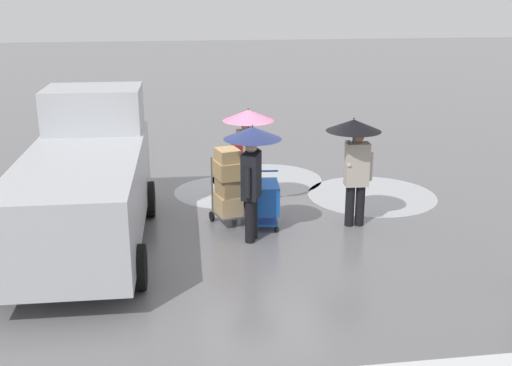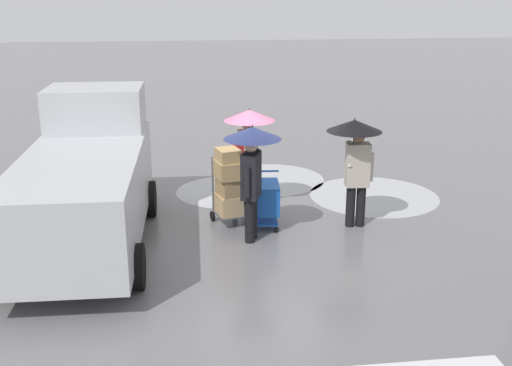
{
  "view_description": "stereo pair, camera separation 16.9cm",
  "coord_description": "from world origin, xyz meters",
  "px_view_note": "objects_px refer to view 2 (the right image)",
  "views": [
    {
      "loc": [
        1.68,
        11.35,
        4.43
      ],
      "look_at": [
        0.2,
        0.77,
        1.05
      ],
      "focal_mm": 43.17,
      "sensor_mm": 36.0,
      "label": 1
    },
    {
      "loc": [
        1.51,
        11.37,
        4.43
      ],
      "look_at": [
        0.2,
        0.77,
        1.05
      ],
      "focal_mm": 43.17,
      "sensor_mm": 36.0,
      "label": 2
    }
  ],
  "objects_px": {
    "shopping_cart_vendor": "(265,199)",
    "pedestrian_pink_side": "(248,136)",
    "hand_dolly_boxes": "(228,183)",
    "cargo_van_parked_right": "(86,181)",
    "pedestrian_white_side": "(356,147)",
    "pedestrian_black_side": "(252,156)"
  },
  "relations": [
    {
      "from": "pedestrian_white_side",
      "to": "hand_dolly_boxes",
      "type": "bearing_deg",
      "value": -9.36
    },
    {
      "from": "cargo_van_parked_right",
      "to": "pedestrian_pink_side",
      "type": "bearing_deg",
      "value": -153.74
    },
    {
      "from": "cargo_van_parked_right",
      "to": "pedestrian_pink_side",
      "type": "distance_m",
      "value": 3.42
    },
    {
      "from": "pedestrian_black_side",
      "to": "shopping_cart_vendor",
      "type": "bearing_deg",
      "value": -118.9
    },
    {
      "from": "pedestrian_pink_side",
      "to": "pedestrian_black_side",
      "type": "height_order",
      "value": "same"
    },
    {
      "from": "hand_dolly_boxes",
      "to": "pedestrian_pink_side",
      "type": "height_order",
      "value": "pedestrian_pink_side"
    },
    {
      "from": "cargo_van_parked_right",
      "to": "hand_dolly_boxes",
      "type": "bearing_deg",
      "value": -166.09
    },
    {
      "from": "shopping_cart_vendor",
      "to": "pedestrian_black_side",
      "type": "xyz_separation_m",
      "value": [
        0.33,
        0.59,
        1.02
      ]
    },
    {
      "from": "cargo_van_parked_right",
      "to": "pedestrian_pink_side",
      "type": "xyz_separation_m",
      "value": [
        -3.05,
        -1.5,
        0.39
      ]
    },
    {
      "from": "shopping_cart_vendor",
      "to": "cargo_van_parked_right",
      "type": "bearing_deg",
      "value": 7.44
    },
    {
      "from": "cargo_van_parked_right",
      "to": "hand_dolly_boxes",
      "type": "relative_size",
      "value": 3.52
    },
    {
      "from": "cargo_van_parked_right",
      "to": "pedestrian_black_side",
      "type": "distance_m",
      "value": 2.96
    },
    {
      "from": "cargo_van_parked_right",
      "to": "pedestrian_white_side",
      "type": "bearing_deg",
      "value": -177.18
    },
    {
      "from": "shopping_cart_vendor",
      "to": "pedestrian_pink_side",
      "type": "distance_m",
      "value": 1.49
    },
    {
      "from": "shopping_cart_vendor",
      "to": "pedestrian_black_side",
      "type": "relative_size",
      "value": 0.47
    },
    {
      "from": "cargo_van_parked_right",
      "to": "shopping_cart_vendor",
      "type": "distance_m",
      "value": 3.34
    },
    {
      "from": "cargo_van_parked_right",
      "to": "pedestrian_white_side",
      "type": "height_order",
      "value": "cargo_van_parked_right"
    },
    {
      "from": "cargo_van_parked_right",
      "to": "pedestrian_black_side",
      "type": "xyz_separation_m",
      "value": [
        -2.93,
        0.17,
        0.41
      ]
    },
    {
      "from": "pedestrian_black_side",
      "to": "pedestrian_pink_side",
      "type": "bearing_deg",
      "value": -94.1
    },
    {
      "from": "pedestrian_pink_side",
      "to": "pedestrian_white_side",
      "type": "distance_m",
      "value": 2.28
    },
    {
      "from": "hand_dolly_boxes",
      "to": "pedestrian_white_side",
      "type": "distance_m",
      "value": 2.52
    },
    {
      "from": "hand_dolly_boxes",
      "to": "pedestrian_pink_side",
      "type": "xyz_separation_m",
      "value": [
        -0.48,
        -0.87,
        0.72
      ]
    }
  ]
}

